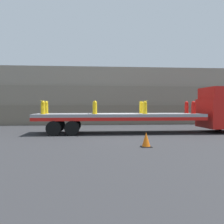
{
  "coord_description": "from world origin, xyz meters",
  "views": [
    {
      "loc": [
        -1.82,
        -15.49,
        1.73
      ],
      "look_at": [
        -0.45,
        0.0,
        1.32
      ],
      "focal_mm": 40.0,
      "sensor_mm": 36.0,
      "label": 1
    }
  ],
  "objects_px": {
    "flatbed_trailer": "(111,117)",
    "truck_cab": "(222,110)",
    "fire_hydrant_red_near_3": "(193,108)",
    "fire_hydrant_red_far_3": "(187,107)",
    "fire_hydrant_yellow_near_0": "(43,108)",
    "traffic_cone": "(146,140)",
    "fire_hydrant_yellow_far_1": "(95,107)",
    "fire_hydrant_yellow_far_0": "(46,108)",
    "fire_hydrant_yellow_near_2": "(145,108)",
    "fire_hydrant_yellow_far_2": "(141,107)",
    "fire_hydrant_yellow_near_1": "(95,108)"
  },
  "relations": [
    {
      "from": "fire_hydrant_yellow_near_2",
      "to": "fire_hydrant_yellow_far_2",
      "type": "height_order",
      "value": "same"
    },
    {
      "from": "fire_hydrant_yellow_far_1",
      "to": "fire_hydrant_red_near_3",
      "type": "distance_m",
      "value": 6.2
    },
    {
      "from": "fire_hydrant_yellow_far_2",
      "to": "fire_hydrant_red_far_3",
      "type": "height_order",
      "value": "same"
    },
    {
      "from": "fire_hydrant_yellow_near_1",
      "to": "fire_hydrant_yellow_near_2",
      "type": "height_order",
      "value": "same"
    },
    {
      "from": "fire_hydrant_yellow_far_2",
      "to": "traffic_cone",
      "type": "relative_size",
      "value": 1.25
    },
    {
      "from": "fire_hydrant_yellow_far_0",
      "to": "fire_hydrant_red_near_3",
      "type": "bearing_deg",
      "value": -6.84
    },
    {
      "from": "fire_hydrant_red_near_3",
      "to": "fire_hydrant_yellow_near_1",
      "type": "bearing_deg",
      "value": 180.0
    },
    {
      "from": "fire_hydrant_yellow_near_0",
      "to": "traffic_cone",
      "type": "xyz_separation_m",
      "value": [
        5.09,
        -4.75,
        -1.3
      ]
    },
    {
      "from": "fire_hydrant_yellow_near_0",
      "to": "fire_hydrant_yellow_near_2",
      "type": "xyz_separation_m",
      "value": [
        6.1,
        0.0,
        0.0
      ]
    },
    {
      "from": "flatbed_trailer",
      "to": "fire_hydrant_yellow_near_1",
      "type": "height_order",
      "value": "fire_hydrant_yellow_near_1"
    },
    {
      "from": "fire_hydrant_yellow_far_0",
      "to": "fire_hydrant_yellow_near_2",
      "type": "height_order",
      "value": "same"
    },
    {
      "from": "truck_cab",
      "to": "fire_hydrant_red_near_3",
      "type": "relative_size",
      "value": 3.7
    },
    {
      "from": "fire_hydrant_red_far_3",
      "to": "flatbed_trailer",
      "type": "bearing_deg",
      "value": -173.82
    },
    {
      "from": "fire_hydrant_yellow_near_2",
      "to": "fire_hydrant_red_far_3",
      "type": "xyz_separation_m",
      "value": [
        3.05,
        1.1,
        0.0
      ]
    },
    {
      "from": "fire_hydrant_red_near_3",
      "to": "fire_hydrant_yellow_far_0",
      "type": "bearing_deg",
      "value": 173.16
    },
    {
      "from": "fire_hydrant_yellow_far_2",
      "to": "traffic_cone",
      "type": "distance_m",
      "value": 6.08
    },
    {
      "from": "flatbed_trailer",
      "to": "fire_hydrant_yellow_near_2",
      "type": "xyz_separation_m",
      "value": [
        2.02,
        -0.55,
        0.58
      ]
    },
    {
      "from": "fire_hydrant_yellow_near_2",
      "to": "fire_hydrant_red_near_3",
      "type": "relative_size",
      "value": 1.0
    },
    {
      "from": "fire_hydrant_red_near_3",
      "to": "truck_cab",
      "type": "bearing_deg",
      "value": 14.14
    },
    {
      "from": "fire_hydrant_red_far_3",
      "to": "traffic_cone",
      "type": "xyz_separation_m",
      "value": [
        -4.06,
        -5.85,
        -1.3
      ]
    },
    {
      "from": "fire_hydrant_red_far_3",
      "to": "traffic_cone",
      "type": "distance_m",
      "value": 7.24
    },
    {
      "from": "fire_hydrant_yellow_far_1",
      "to": "fire_hydrant_red_near_3",
      "type": "relative_size",
      "value": 1.0
    },
    {
      "from": "fire_hydrant_yellow_far_0",
      "to": "fire_hydrant_red_far_3",
      "type": "bearing_deg",
      "value": 0.0
    },
    {
      "from": "flatbed_trailer",
      "to": "fire_hydrant_red_far_3",
      "type": "bearing_deg",
      "value": 6.18
    },
    {
      "from": "truck_cab",
      "to": "fire_hydrant_yellow_near_0",
      "type": "distance_m",
      "value": 11.34
    },
    {
      "from": "fire_hydrant_red_near_3",
      "to": "fire_hydrant_yellow_near_0",
      "type": "bearing_deg",
      "value": 180.0
    },
    {
      "from": "flatbed_trailer",
      "to": "fire_hydrant_yellow_near_0",
      "type": "relative_size",
      "value": 13.25
    },
    {
      "from": "truck_cab",
      "to": "fire_hydrant_red_far_3",
      "type": "distance_m",
      "value": 2.25
    },
    {
      "from": "flatbed_trailer",
      "to": "truck_cab",
      "type": "bearing_deg",
      "value": 0.0
    },
    {
      "from": "fire_hydrant_red_near_3",
      "to": "fire_hydrant_red_far_3",
      "type": "bearing_deg",
      "value": 90.0
    },
    {
      "from": "fire_hydrant_yellow_near_2",
      "to": "truck_cab",
      "type": "bearing_deg",
      "value": 5.99
    },
    {
      "from": "fire_hydrant_yellow_near_0",
      "to": "fire_hydrant_yellow_far_1",
      "type": "bearing_deg",
      "value": 19.8
    },
    {
      "from": "fire_hydrant_yellow_near_1",
      "to": "traffic_cone",
      "type": "distance_m",
      "value": 5.33
    },
    {
      "from": "fire_hydrant_yellow_near_0",
      "to": "fire_hydrant_yellow_near_1",
      "type": "distance_m",
      "value": 3.05
    },
    {
      "from": "flatbed_trailer",
      "to": "fire_hydrant_yellow_far_2",
      "type": "distance_m",
      "value": 2.17
    },
    {
      "from": "truck_cab",
      "to": "fire_hydrant_yellow_far_1",
      "type": "distance_m",
      "value": 8.3
    },
    {
      "from": "truck_cab",
      "to": "fire_hydrant_yellow_near_2",
      "type": "height_order",
      "value": "truck_cab"
    },
    {
      "from": "traffic_cone",
      "to": "fire_hydrant_red_near_3",
      "type": "bearing_deg",
      "value": 49.5
    },
    {
      "from": "fire_hydrant_yellow_far_0",
      "to": "fire_hydrant_red_near_3",
      "type": "relative_size",
      "value": 1.0
    },
    {
      "from": "fire_hydrant_yellow_far_1",
      "to": "traffic_cone",
      "type": "relative_size",
      "value": 1.25
    },
    {
      "from": "flatbed_trailer",
      "to": "fire_hydrant_yellow_far_0",
      "type": "xyz_separation_m",
      "value": [
        -4.08,
        0.55,
        0.58
      ]
    },
    {
      "from": "fire_hydrant_yellow_near_0",
      "to": "fire_hydrant_yellow_far_2",
      "type": "bearing_deg",
      "value": 10.2
    },
    {
      "from": "fire_hydrant_red_far_3",
      "to": "traffic_cone",
      "type": "height_order",
      "value": "fire_hydrant_red_far_3"
    },
    {
      "from": "fire_hydrant_yellow_far_1",
      "to": "fire_hydrant_red_far_3",
      "type": "height_order",
      "value": "same"
    },
    {
      "from": "flatbed_trailer",
      "to": "traffic_cone",
      "type": "bearing_deg",
      "value": -79.27
    },
    {
      "from": "fire_hydrant_yellow_near_0",
      "to": "fire_hydrant_yellow_far_2",
      "type": "distance_m",
      "value": 6.2
    },
    {
      "from": "flatbed_trailer",
      "to": "fire_hydrant_red_near_3",
      "type": "height_order",
      "value": "fire_hydrant_red_near_3"
    },
    {
      "from": "traffic_cone",
      "to": "fire_hydrant_yellow_near_2",
      "type": "bearing_deg",
      "value": 77.99
    },
    {
      "from": "fire_hydrant_yellow_near_2",
      "to": "fire_hydrant_yellow_far_2",
      "type": "relative_size",
      "value": 1.0
    },
    {
      "from": "truck_cab",
      "to": "fire_hydrant_yellow_far_0",
      "type": "bearing_deg",
      "value": 177.23
    }
  ]
}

